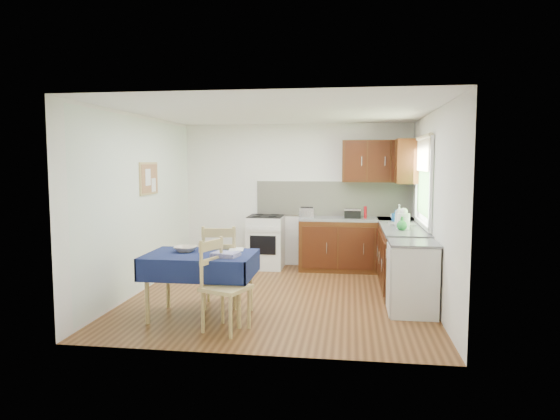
# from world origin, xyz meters

# --- Properties ---
(floor) EXTENTS (4.20, 4.20, 0.00)m
(floor) POSITION_xyz_m (0.00, 0.00, 0.00)
(floor) COLOR #512E15
(floor) RESTS_ON ground
(ceiling) EXTENTS (4.00, 4.20, 0.02)m
(ceiling) POSITION_xyz_m (0.00, 0.00, 2.50)
(ceiling) COLOR white
(ceiling) RESTS_ON wall_back
(wall_back) EXTENTS (4.00, 0.02, 2.50)m
(wall_back) POSITION_xyz_m (0.00, 2.10, 1.25)
(wall_back) COLOR white
(wall_back) RESTS_ON ground
(wall_front) EXTENTS (4.00, 0.02, 2.50)m
(wall_front) POSITION_xyz_m (0.00, -2.10, 1.25)
(wall_front) COLOR white
(wall_front) RESTS_ON ground
(wall_left) EXTENTS (0.02, 4.20, 2.50)m
(wall_left) POSITION_xyz_m (-2.00, 0.00, 1.25)
(wall_left) COLOR white
(wall_left) RESTS_ON ground
(wall_right) EXTENTS (0.02, 4.20, 2.50)m
(wall_right) POSITION_xyz_m (2.00, 0.00, 1.25)
(wall_right) COLOR white
(wall_right) RESTS_ON ground
(base_cabinets) EXTENTS (1.90, 2.30, 0.86)m
(base_cabinets) POSITION_xyz_m (1.36, 1.26, 0.43)
(base_cabinets) COLOR #341E09
(base_cabinets) RESTS_ON ground
(worktop_back) EXTENTS (1.90, 0.60, 0.04)m
(worktop_back) POSITION_xyz_m (1.05, 1.80, 0.88)
(worktop_back) COLOR slate
(worktop_back) RESTS_ON base_cabinets
(worktop_right) EXTENTS (0.60, 1.70, 0.04)m
(worktop_right) POSITION_xyz_m (1.70, 0.65, 0.88)
(worktop_right) COLOR slate
(worktop_right) RESTS_ON base_cabinets
(worktop_corner) EXTENTS (0.60, 0.60, 0.04)m
(worktop_corner) POSITION_xyz_m (1.70, 1.80, 0.88)
(worktop_corner) COLOR slate
(worktop_corner) RESTS_ON base_cabinets
(splashback) EXTENTS (2.70, 0.02, 0.60)m
(splashback) POSITION_xyz_m (0.65, 2.08, 1.20)
(splashback) COLOR beige
(splashback) RESTS_ON wall_back
(upper_cabinets) EXTENTS (1.20, 0.85, 0.70)m
(upper_cabinets) POSITION_xyz_m (1.52, 1.80, 1.85)
(upper_cabinets) COLOR #341E09
(upper_cabinets) RESTS_ON wall_back
(stove) EXTENTS (0.60, 0.61, 0.92)m
(stove) POSITION_xyz_m (-0.50, 1.80, 0.46)
(stove) COLOR white
(stove) RESTS_ON ground
(window) EXTENTS (0.04, 1.48, 1.26)m
(window) POSITION_xyz_m (1.97, 0.70, 1.65)
(window) COLOR #2B5221
(window) RESTS_ON wall_right
(fridge) EXTENTS (0.58, 0.60, 0.89)m
(fridge) POSITION_xyz_m (1.70, -0.55, 0.44)
(fridge) COLOR white
(fridge) RESTS_ON ground
(corkboard) EXTENTS (0.04, 0.62, 0.47)m
(corkboard) POSITION_xyz_m (-1.97, 0.30, 1.60)
(corkboard) COLOR tan
(corkboard) RESTS_ON wall_left
(dining_table) EXTENTS (1.27, 0.86, 0.77)m
(dining_table) POSITION_xyz_m (-0.80, -1.03, 0.66)
(dining_table) COLOR #101B42
(dining_table) RESTS_ON ground
(chair_far) EXTENTS (0.53, 0.53, 1.05)m
(chair_far) POSITION_xyz_m (-0.68, -0.59, 0.56)
(chair_far) COLOR tan
(chair_far) RESTS_ON ground
(chair_near) EXTENTS (0.58, 0.58, 1.01)m
(chair_near) POSITION_xyz_m (-0.43, -1.44, 0.53)
(chair_near) COLOR tan
(chair_near) RESTS_ON ground
(toaster) EXTENTS (0.25, 0.15, 0.19)m
(toaster) POSITION_xyz_m (0.22, 1.69, 0.99)
(toaster) COLOR silver
(toaster) RESTS_ON worktop_back
(sandwich_press) EXTENTS (0.27, 0.23, 0.16)m
(sandwich_press) POSITION_xyz_m (0.98, 1.80, 0.98)
(sandwich_press) COLOR black
(sandwich_press) RESTS_ON worktop_back
(sauce_bottle) EXTENTS (0.05, 0.05, 0.20)m
(sauce_bottle) POSITION_xyz_m (1.19, 1.73, 1.00)
(sauce_bottle) COLOR #B30E16
(sauce_bottle) RESTS_ON worktop_back
(yellow_packet) EXTENTS (0.14, 0.12, 0.16)m
(yellow_packet) POSITION_xyz_m (0.92, 1.90, 0.98)
(yellow_packet) COLOR yellow
(yellow_packet) RESTS_ON worktop_back
(dish_rack) EXTENTS (0.39, 0.30, 0.18)m
(dish_rack) POSITION_xyz_m (1.72, 0.99, 0.92)
(dish_rack) COLOR gray
(dish_rack) RESTS_ON worktop_right
(kettle) EXTENTS (0.18, 0.18, 0.30)m
(kettle) POSITION_xyz_m (1.68, 0.48, 1.03)
(kettle) COLOR white
(kettle) RESTS_ON worktop_right
(cup) EXTENTS (0.12, 0.12, 0.09)m
(cup) POSITION_xyz_m (1.65, 1.71, 0.94)
(cup) COLOR silver
(cup) RESTS_ON worktop_back
(soap_bottle_a) EXTENTS (0.14, 0.14, 0.32)m
(soap_bottle_a) POSITION_xyz_m (1.65, 0.73, 1.06)
(soap_bottle_a) COLOR white
(soap_bottle_a) RESTS_ON worktop_right
(soap_bottle_b) EXTENTS (0.11, 0.11, 0.18)m
(soap_bottle_b) POSITION_xyz_m (1.65, 1.40, 0.99)
(soap_bottle_b) COLOR #1C5CA6
(soap_bottle_b) RESTS_ON worktop_right
(soap_bottle_c) EXTENTS (0.17, 0.17, 0.19)m
(soap_bottle_c) POSITION_xyz_m (1.65, 0.37, 0.99)
(soap_bottle_c) COLOR green
(soap_bottle_c) RESTS_ON worktop_right
(plate_bowl) EXTENTS (0.29, 0.29, 0.07)m
(plate_bowl) POSITION_xyz_m (-1.01, -0.94, 0.80)
(plate_bowl) COLOR beige
(plate_bowl) RESTS_ON dining_table
(book) EXTENTS (0.21, 0.27, 0.02)m
(book) POSITION_xyz_m (-0.51, -0.80, 0.78)
(book) COLOR white
(book) RESTS_ON dining_table
(spice_jar) EXTENTS (0.05, 0.05, 0.10)m
(spice_jar) POSITION_xyz_m (-0.77, -0.85, 0.81)
(spice_jar) COLOR green
(spice_jar) RESTS_ON dining_table
(tea_towel) EXTENTS (0.33, 0.28, 0.05)m
(tea_towel) POSITION_xyz_m (-0.46, -1.18, 0.79)
(tea_towel) COLOR navy
(tea_towel) RESTS_ON dining_table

